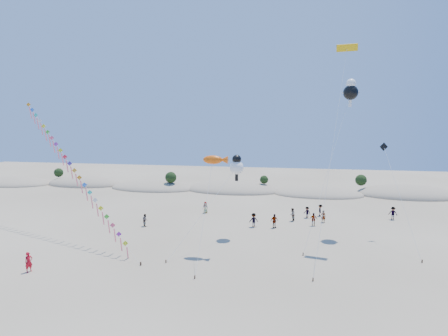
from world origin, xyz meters
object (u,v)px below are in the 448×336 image
kite_train (70,166)px  parafoil_kite (347,52)px  flyer_foreground (29,262)px  fish_kite (215,160)px

kite_train → parafoil_kite: 33.73m
kite_train → flyer_foreground: size_ratio=11.65×
fish_kite → flyer_foreground: (-15.68, -8.64, -8.72)m
fish_kite → parafoil_kite: size_ratio=0.46×
parafoil_kite → flyer_foreground: bearing=-153.6°
fish_kite → parafoil_kite: parafoil_kite is taller
parafoil_kite → fish_kite: bearing=-156.6°
fish_kite → flyer_foreground: size_ratio=5.45×
kite_train → parafoil_kite: parafoil_kite is taller
fish_kite → flyer_foreground: 19.92m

